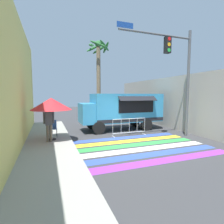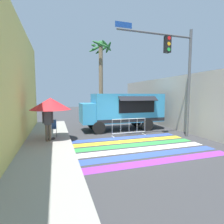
{
  "view_description": "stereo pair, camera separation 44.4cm",
  "coord_description": "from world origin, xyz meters",
  "px_view_note": "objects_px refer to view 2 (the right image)",
  "views": [
    {
      "loc": [
        -4.27,
        -8.14,
        2.51
      ],
      "look_at": [
        -0.41,
        2.28,
        1.43
      ],
      "focal_mm": 28.0,
      "sensor_mm": 36.0,
      "label": 1
    },
    {
      "loc": [
        -3.85,
        -8.29,
        2.51
      ],
      "look_at": [
        -0.41,
        2.28,
        1.43
      ],
      "focal_mm": 28.0,
      "sensor_mm": 36.0,
      "label": 2
    }
  ],
  "objects_px": {
    "patio_umbrella": "(51,104)",
    "barricade_front": "(129,127)",
    "palm_tree": "(101,68)",
    "traffic_signal_pole": "(177,64)",
    "vendor_person": "(48,121)",
    "folding_chair": "(52,126)",
    "food_truck": "(121,109)"
  },
  "relations": [
    {
      "from": "food_truck",
      "to": "barricade_front",
      "type": "relative_size",
      "value": 2.65
    },
    {
      "from": "patio_umbrella",
      "to": "palm_tree",
      "type": "height_order",
      "value": "palm_tree"
    },
    {
      "from": "vendor_person",
      "to": "patio_umbrella",
      "type": "bearing_deg",
      "value": 73.24
    },
    {
      "from": "food_truck",
      "to": "folding_chair",
      "type": "bearing_deg",
      "value": -164.08
    },
    {
      "from": "patio_umbrella",
      "to": "food_truck",
      "type": "bearing_deg",
      "value": 23.27
    },
    {
      "from": "folding_chair",
      "to": "vendor_person",
      "type": "relative_size",
      "value": 0.52
    },
    {
      "from": "patio_umbrella",
      "to": "palm_tree",
      "type": "distance_m",
      "value": 8.29
    },
    {
      "from": "patio_umbrella",
      "to": "barricade_front",
      "type": "bearing_deg",
      "value": 1.66
    },
    {
      "from": "food_truck",
      "to": "folding_chair",
      "type": "xyz_separation_m",
      "value": [
        -4.73,
        -1.35,
        -0.79
      ]
    },
    {
      "from": "patio_umbrella",
      "to": "palm_tree",
      "type": "bearing_deg",
      "value": 55.6
    },
    {
      "from": "traffic_signal_pole",
      "to": "patio_umbrella",
      "type": "distance_m",
      "value": 7.32
    },
    {
      "from": "food_truck",
      "to": "traffic_signal_pole",
      "type": "height_order",
      "value": "traffic_signal_pole"
    },
    {
      "from": "patio_umbrella",
      "to": "vendor_person",
      "type": "height_order",
      "value": "patio_umbrella"
    },
    {
      "from": "traffic_signal_pole",
      "to": "palm_tree",
      "type": "distance_m",
      "value": 7.97
    },
    {
      "from": "traffic_signal_pole",
      "to": "patio_umbrella",
      "type": "xyz_separation_m",
      "value": [
        -6.88,
        1.14,
        -2.21
      ]
    },
    {
      "from": "vendor_person",
      "to": "barricade_front",
      "type": "height_order",
      "value": "vendor_person"
    },
    {
      "from": "vendor_person",
      "to": "food_truck",
      "type": "bearing_deg",
      "value": 33.23
    },
    {
      "from": "palm_tree",
      "to": "traffic_signal_pole",
      "type": "bearing_deg",
      "value": -71.63
    },
    {
      "from": "food_truck",
      "to": "folding_chair",
      "type": "distance_m",
      "value": 4.98
    },
    {
      "from": "traffic_signal_pole",
      "to": "folding_chair",
      "type": "height_order",
      "value": "traffic_signal_pole"
    },
    {
      "from": "traffic_signal_pole",
      "to": "patio_umbrella",
      "type": "relative_size",
      "value": 2.85
    },
    {
      "from": "vendor_person",
      "to": "folding_chair",
      "type": "bearing_deg",
      "value": 87.77
    },
    {
      "from": "folding_chair",
      "to": "vendor_person",
      "type": "height_order",
      "value": "vendor_person"
    },
    {
      "from": "traffic_signal_pole",
      "to": "barricade_front",
      "type": "bearing_deg",
      "value": 151.57
    },
    {
      "from": "patio_umbrella",
      "to": "barricade_front",
      "type": "height_order",
      "value": "patio_umbrella"
    },
    {
      "from": "barricade_front",
      "to": "palm_tree",
      "type": "bearing_deg",
      "value": 91.39
    },
    {
      "from": "folding_chair",
      "to": "vendor_person",
      "type": "distance_m",
      "value": 1.14
    },
    {
      "from": "patio_umbrella",
      "to": "traffic_signal_pole",
      "type": "bearing_deg",
      "value": -9.42
    },
    {
      "from": "traffic_signal_pole",
      "to": "palm_tree",
      "type": "height_order",
      "value": "palm_tree"
    },
    {
      "from": "vendor_person",
      "to": "palm_tree",
      "type": "xyz_separation_m",
      "value": [
        4.53,
        6.72,
        3.8
      ]
    },
    {
      "from": "food_truck",
      "to": "palm_tree",
      "type": "xyz_separation_m",
      "value": [
        -0.38,
        4.35,
        3.48
      ]
    },
    {
      "from": "food_truck",
      "to": "traffic_signal_pole",
      "type": "distance_m",
      "value": 4.71
    }
  ]
}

